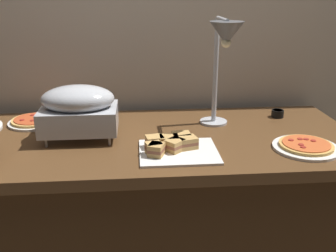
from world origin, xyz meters
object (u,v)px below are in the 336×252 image
sandwich_platter (173,146)px  heat_lamp (224,46)px  pizza_plate_front (306,146)px  sauce_cup_near (278,113)px  pizza_plate_center (34,121)px  chafing_dish (79,109)px

sandwich_platter → heat_lamp: bearing=38.6°
pizza_plate_front → sandwich_platter: (-0.58, 0.02, 0.01)m
sandwich_platter → sauce_cup_near: sandwich_platter is taller
pizza_plate_front → pizza_plate_center: (-1.26, 0.44, 0.00)m
chafing_dish → sandwich_platter: 0.47m
pizza_plate_center → sauce_cup_near: sauce_cup_near is taller
pizza_plate_center → pizza_plate_front: bearing=-19.4°
chafing_dish → sauce_cup_near: bearing=12.5°
chafing_dish → sauce_cup_near: (1.02, 0.23, -0.12)m
heat_lamp → pizza_plate_front: bearing=-32.8°
chafing_dish → pizza_plate_center: 0.38m
sandwich_platter → sauce_cup_near: 0.74m
sandwich_platter → pizza_plate_center: bearing=148.0°
chafing_dish → pizza_plate_front: chafing_dish is taller
heat_lamp → pizza_plate_center: size_ratio=2.04×
pizza_plate_front → sandwich_platter: sandwich_platter is taller
heat_lamp → pizza_plate_front: 0.57m
pizza_plate_center → sauce_cup_near: size_ratio=4.03×
pizza_plate_center → sandwich_platter: bearing=-32.0°
chafing_dish → sauce_cup_near: size_ratio=5.27×
chafing_dish → heat_lamp: (0.66, 0.00, 0.28)m
chafing_dish → pizza_plate_center: chafing_dish is taller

